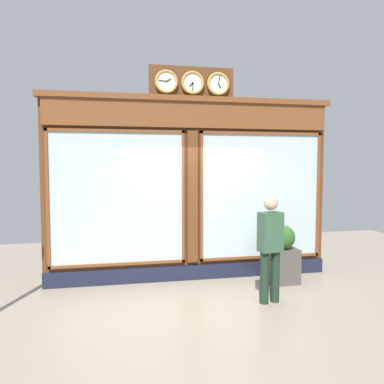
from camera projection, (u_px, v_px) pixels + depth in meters
ground_plane at (239, 348)px, 4.59m from camera, size 14.00×14.00×0.00m
shop_facade at (191, 188)px, 7.33m from camera, size 5.49×0.42×3.98m
pedestrian at (270, 244)px, 6.03m from camera, size 0.40×0.28×1.69m
planter_box at (283, 266)px, 7.06m from camera, size 0.56×0.36×0.64m
planter_shrub at (283, 237)px, 7.02m from camera, size 0.43×0.43×0.43m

